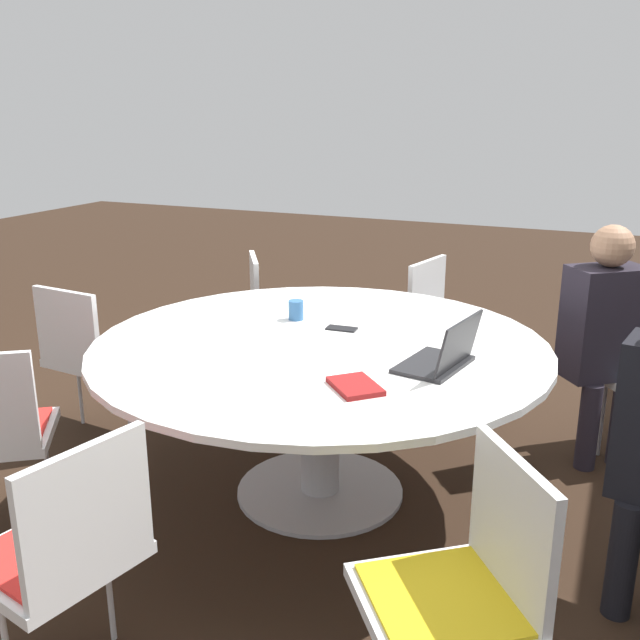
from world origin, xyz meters
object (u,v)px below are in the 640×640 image
at_px(spiral_notebook, 355,386).
at_px(cell_phone, 342,329).
at_px(chair_3, 276,311).
at_px(coffee_cup, 296,310).
at_px(chair_2, 445,320).
at_px(chair_7, 465,579).
at_px(person_1, 605,328).
at_px(chair_1, 631,357).
at_px(handbag, 200,368).
at_px(chair_4, 89,349).
at_px(chair_6, 65,543).
at_px(laptop, 444,355).

xyz_separation_m(spiral_notebook, cell_phone, (-0.64, -0.31, -0.01)).
distance_m(chair_3, coffee_cup, 1.04).
distance_m(chair_2, cell_phone, 1.18).
bearing_deg(chair_7, person_1, -44.82).
relative_size(chair_1, handbag, 2.34).
height_order(chair_1, chair_7, same).
bearing_deg(chair_1, chair_3, -38.99).
height_order(chair_1, cell_phone, chair_1).
relative_size(chair_1, chair_7, 1.00).
relative_size(chair_7, spiral_notebook, 3.30).
bearing_deg(chair_1, chair_7, 41.62).
xyz_separation_m(chair_3, cell_phone, (0.90, 0.81, 0.24)).
xyz_separation_m(chair_4, handbag, (-0.79, 0.16, -0.36)).
xyz_separation_m(spiral_notebook, handbag, (-1.29, -1.53, -0.61)).
bearing_deg(chair_6, chair_4, 51.31).
bearing_deg(laptop, person_1, 160.71).
distance_m(chair_1, chair_7, 2.15).
distance_m(person_1, laptop, 1.12).
distance_m(chair_6, coffee_cup, 1.63).
bearing_deg(handbag, chair_6, 23.92).
height_order(chair_6, cell_phone, chair_6).
relative_size(chair_2, person_1, 0.71).
distance_m(chair_4, person_1, 2.61).
xyz_separation_m(chair_1, chair_7, (2.11, -0.38, 0.00)).
bearing_deg(cell_phone, chair_1, 124.95).
distance_m(chair_6, chair_7, 1.15).
xyz_separation_m(chair_7, spiral_notebook, (-0.60, -0.55, 0.25)).
height_order(person_1, laptop, person_1).
height_order(chair_1, chair_3, same).
bearing_deg(laptop, cell_phone, -109.03).
bearing_deg(chair_2, laptop, 25.94).
xyz_separation_m(chair_3, laptop, (1.21, 1.36, 0.29)).
bearing_deg(coffee_cup, cell_phone, 77.30).
distance_m(chair_6, laptop, 1.50).
relative_size(chair_3, cell_phone, 5.84).
distance_m(chair_3, spiral_notebook, 1.92).
relative_size(chair_3, chair_7, 1.00).
bearing_deg(spiral_notebook, handbag, -130.09).
bearing_deg(laptop, chair_3, -121.35).
bearing_deg(chair_2, chair_3, -64.62).
xyz_separation_m(chair_3, chair_7, (2.14, 1.67, 0.00)).
relative_size(chair_1, cell_phone, 5.84).
relative_size(chair_1, chair_4, 1.00).
bearing_deg(handbag, person_1, 90.30).
height_order(spiral_notebook, cell_phone, spiral_notebook).
xyz_separation_m(chair_6, laptop, (-1.23, 0.80, 0.29)).
bearing_deg(cell_phone, chair_7, 34.74).
bearing_deg(spiral_notebook, cell_phone, -154.12).
height_order(chair_2, spiral_notebook, chair_2).
relative_size(chair_3, chair_4, 1.00).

